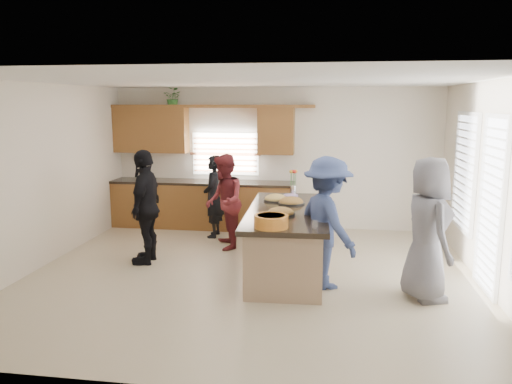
% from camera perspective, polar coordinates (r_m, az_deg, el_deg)
% --- Properties ---
extents(floor, '(6.50, 6.50, 0.00)m').
position_cam_1_polar(floor, '(7.43, -0.60, -9.48)').
color(floor, '#C2B090').
rests_on(floor, ground).
extents(room_shell, '(6.52, 6.02, 2.81)m').
position_cam_1_polar(room_shell, '(7.02, -0.63, 5.29)').
color(room_shell, silver).
rests_on(room_shell, ground).
extents(back_cabinetry, '(4.08, 0.66, 2.46)m').
position_cam_1_polar(back_cabinetry, '(10.11, -6.37, 1.08)').
color(back_cabinetry, brown).
rests_on(back_cabinetry, ground).
extents(right_wall_glazing, '(0.06, 4.00, 2.25)m').
position_cam_1_polar(right_wall_glazing, '(7.19, 25.44, -0.09)').
color(right_wall_glazing, white).
rests_on(right_wall_glazing, ground).
extents(island, '(1.25, 2.74, 0.95)m').
position_cam_1_polar(island, '(7.48, 3.60, -5.72)').
color(island, tan).
rests_on(island, ground).
extents(platter_front, '(0.41, 0.41, 0.17)m').
position_cam_1_polar(platter_front, '(6.98, 2.85, -2.43)').
color(platter_front, black).
rests_on(platter_front, island).
extents(platter_mid, '(0.41, 0.41, 0.17)m').
position_cam_1_polar(platter_mid, '(7.76, 4.06, -1.16)').
color(platter_mid, black).
rests_on(platter_mid, island).
extents(platter_back, '(0.40, 0.40, 0.16)m').
position_cam_1_polar(platter_back, '(7.99, 2.28, -0.81)').
color(platter_back, black).
rests_on(platter_back, island).
extents(salad_bowl, '(0.43, 0.43, 0.16)m').
position_cam_1_polar(salad_bowl, '(6.27, 1.74, -3.29)').
color(salad_bowl, orange).
rests_on(salad_bowl, island).
extents(clear_cup, '(0.07, 0.07, 0.09)m').
position_cam_1_polar(clear_cup, '(6.31, 6.74, -3.67)').
color(clear_cup, white).
rests_on(clear_cup, island).
extents(plate_stack, '(0.24, 0.24, 0.05)m').
position_cam_1_polar(plate_stack, '(8.27, 3.99, -0.48)').
color(plate_stack, '#B28DCD').
rests_on(plate_stack, island).
extents(flower_vase, '(0.14, 0.14, 0.44)m').
position_cam_1_polar(flower_vase, '(8.44, 4.29, 1.25)').
color(flower_vase, silver).
rests_on(flower_vase, island).
extents(potted_plant, '(0.38, 0.34, 0.39)m').
position_cam_1_polar(potted_plant, '(10.22, -9.43, 10.58)').
color(potted_plant, '#34732E').
rests_on(potted_plant, back_cabinetry).
extents(woman_left_back, '(0.40, 0.58, 1.54)m').
position_cam_1_polar(woman_left_back, '(9.36, -4.88, -0.51)').
color(woman_left_back, black).
rests_on(woman_left_back, ground).
extents(woman_left_mid, '(0.83, 0.95, 1.64)m').
position_cam_1_polar(woman_left_mid, '(8.57, -3.66, -1.12)').
color(woman_left_mid, maroon).
rests_on(woman_left_mid, ground).
extents(woman_left_front, '(0.48, 1.07, 1.79)m').
position_cam_1_polar(woman_left_front, '(7.98, -12.46, -1.65)').
color(woman_left_front, black).
rests_on(woman_left_front, ground).
extents(woman_right_back, '(1.19, 1.34, 1.80)m').
position_cam_1_polar(woman_right_back, '(6.82, 8.14, -3.50)').
color(woman_right_back, '#374779').
rests_on(woman_right_back, ground).
extents(woman_right_front, '(0.80, 1.02, 1.84)m').
position_cam_1_polar(woman_right_front, '(6.69, 18.99, -4.05)').
color(woman_right_front, slate).
rests_on(woman_right_front, ground).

